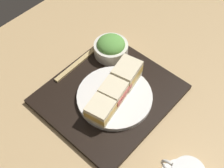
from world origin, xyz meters
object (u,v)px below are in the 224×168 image
(sandwich_far, at_px, (102,108))
(chopsticks_pair, at_px, (79,62))
(sandwich_plate, at_px, (115,97))
(salad_bowl, at_px, (111,47))
(sandwich_near, at_px, (127,73))
(sandwich_middle, at_px, (115,90))

(sandwich_far, xyz_separation_m, chopsticks_pair, (-0.09, -0.19, -0.04))
(sandwich_plate, bearing_deg, chopsticks_pair, -97.94)
(sandwich_plate, relative_size, sandwich_far, 2.36)
(sandwich_plate, distance_m, salad_bowl, 0.18)
(sandwich_plate, height_order, chopsticks_pair, sandwich_plate)
(sandwich_near, relative_size, sandwich_far, 1.03)
(sandwich_far, bearing_deg, salad_bowl, -143.91)
(sandwich_near, xyz_separation_m, salad_bowl, (-0.06, -0.11, -0.02))
(sandwich_middle, bearing_deg, sandwich_plate, -165.96)
(sandwich_middle, distance_m, salad_bowl, 0.18)
(sandwich_near, height_order, salad_bowl, sandwich_near)
(sandwich_near, height_order, chopsticks_pair, sandwich_near)
(sandwich_middle, relative_size, sandwich_far, 1.00)
(sandwich_near, distance_m, chopsticks_pair, 0.17)
(sandwich_middle, height_order, chopsticks_pair, sandwich_middle)
(salad_bowl, bearing_deg, sandwich_near, 63.07)
(sandwich_middle, relative_size, chopsticks_pair, 0.47)
(salad_bowl, xyz_separation_m, chopsticks_pair, (0.10, -0.05, -0.03))
(sandwich_near, xyz_separation_m, sandwich_far, (0.13, 0.03, -0.01))
(sandwich_middle, bearing_deg, salad_bowl, -134.55)
(salad_bowl, bearing_deg, sandwich_middle, 45.45)
(sandwich_plate, height_order, sandwich_far, sandwich_far)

